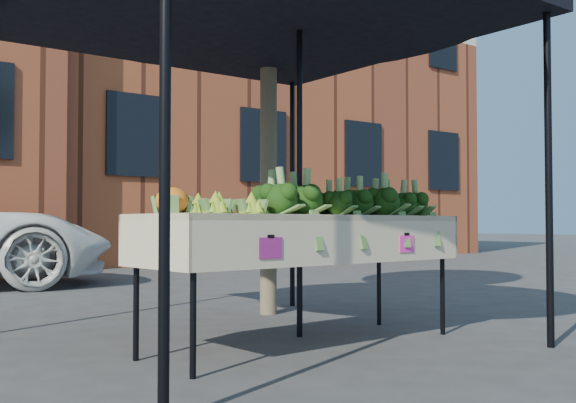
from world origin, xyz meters
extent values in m
plane|color=#2F2F31|center=(0.00, 0.00, 0.00)|extent=(90.00, 90.00, 0.00)
cube|color=beige|center=(-0.06, -0.01, 0.45)|extent=(2.45, 0.96, 0.90)
cube|color=#F22D8C|center=(-0.70, -0.41, 0.70)|extent=(0.17, 0.01, 0.12)
cube|color=#FB2FB0|center=(0.53, -0.41, 0.70)|extent=(0.17, 0.01, 0.12)
ellipsoid|color=black|center=(0.30, 0.02, 1.03)|extent=(1.55, 0.58, 0.27)
ellipsoid|color=#9DBC3A|center=(-0.73, 0.03, 1.00)|extent=(0.44, 0.58, 0.21)
ellipsoid|color=orange|center=(-1.11, -0.06, 0.99)|extent=(0.21, 0.21, 0.19)
cube|color=brown|center=(7.00, 12.50, 4.25)|extent=(12.00, 8.00, 8.50)
camera|label=1|loc=(-2.97, -3.67, 0.84)|focal=42.19mm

